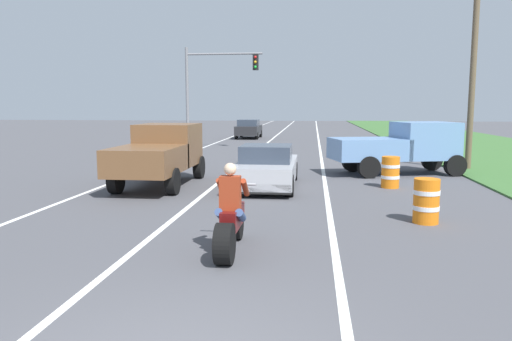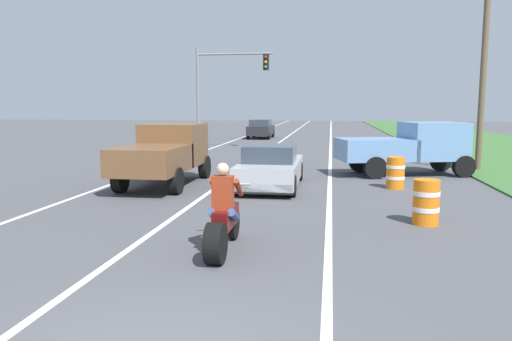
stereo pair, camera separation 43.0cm
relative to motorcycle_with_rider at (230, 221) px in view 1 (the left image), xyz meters
The scene contains 12 objects.
lane_stripe_left_solid 16.81m from the motorcycle_with_rider, 108.59° to the left, with size 0.14×120.00×0.01m, color white.
lane_stripe_right_solid 16.04m from the motorcycle_with_rider, 83.39° to the left, with size 0.14×120.00×0.01m, color white.
lane_stripe_centre_dashed 16.03m from the motorcycle_with_rider, 96.29° to the left, with size 0.14×120.00×0.01m, color white.
motorcycle_with_rider is the anchor object (origin of this frame).
sports_car_silver 7.14m from the motorcycle_with_rider, 90.28° to the left, with size 1.84×4.30×1.37m.
pickup_truck_left_lane_brown 7.96m from the motorcycle_with_rider, 116.29° to the left, with size 2.02×4.80×1.98m.
pickup_truck_right_shoulder_light_blue 11.84m from the motorcycle_with_rider, 66.22° to the left, with size 5.14×3.14×1.98m.
traffic_light_mast_near 21.36m from the motorcycle_with_rider, 102.78° to the left, with size 4.60×0.34×6.00m.
utility_pole_roadside 15.12m from the motorcycle_with_rider, 58.17° to the left, with size 0.24×0.24×8.86m, color brown.
construction_barrel_nearest 4.82m from the motorcycle_with_rider, 35.00° to the left, with size 0.58×0.58×1.00m.
construction_barrel_mid 8.47m from the motorcycle_with_rider, 62.72° to the left, with size 0.58×0.58×1.00m.
distant_car_far_ahead 30.83m from the motorcycle_with_rider, 96.89° to the left, with size 1.80×4.00×1.50m.
Camera 1 is at (1.38, -4.24, 2.61)m, focal length 34.44 mm.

